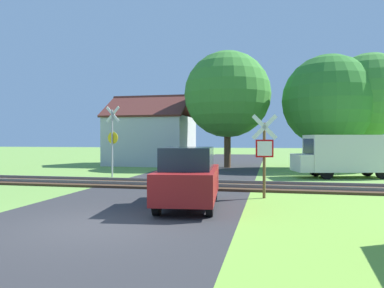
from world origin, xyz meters
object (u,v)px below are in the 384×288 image
(mail_truck, at_px, (345,154))
(parked_car, at_px, (189,177))
(tree_right, at_px, (329,101))
(crossing_sign_far, at_px, (112,137))
(stop_sign_near, at_px, (264,151))
(tree_center, at_px, (227,94))
(house, at_px, (151,139))
(tree_far, at_px, (370,95))

(mail_truck, relative_size, parked_car, 1.25)
(tree_right, bearing_deg, crossing_sign_far, -147.14)
(mail_truck, xyz_separation_m, parked_car, (-6.18, -9.97, -0.34))
(stop_sign_near, bearing_deg, tree_center, -88.51)
(mail_truck, bearing_deg, tree_right, -13.81)
(crossing_sign_far, xyz_separation_m, parked_car, (5.89, -7.79, -1.26))
(mail_truck, bearing_deg, house, 45.96)
(parked_car, bearing_deg, stop_sign_near, 37.91)
(tree_center, xyz_separation_m, mail_truck, (6.82, -5.79, -3.97))
(stop_sign_near, height_order, house, house)
(crossing_sign_far, height_order, tree_right, tree_right)
(tree_right, distance_m, parked_car, 17.19)
(crossing_sign_far, bearing_deg, stop_sign_near, -22.47)
(parked_car, bearing_deg, house, 105.48)
(crossing_sign_far, bearing_deg, house, 108.86)
(tree_far, relative_size, parked_car, 1.87)
(tree_right, relative_size, mail_truck, 1.48)
(stop_sign_near, distance_m, mail_truck, 8.84)
(crossing_sign_far, relative_size, tree_far, 0.49)
(crossing_sign_far, height_order, tree_far, tree_far)
(parked_car, bearing_deg, tree_right, 62.38)
(crossing_sign_far, bearing_deg, tree_center, 69.43)
(crossing_sign_far, height_order, tree_center, tree_center)
(stop_sign_near, distance_m, parked_car, 3.11)
(tree_far, distance_m, mail_truck, 7.68)
(tree_center, distance_m, parked_car, 16.36)
(tree_right, bearing_deg, tree_far, 11.11)
(tree_right, distance_m, tree_far, 2.75)
(crossing_sign_far, distance_m, tree_far, 17.18)
(tree_right, bearing_deg, stop_sign_near, -106.58)
(tree_right, bearing_deg, mail_truck, -90.20)
(crossing_sign_far, xyz_separation_m, mail_truck, (12.07, 2.18, -0.91))
(tree_center, distance_m, tree_far, 9.52)
(stop_sign_near, relative_size, crossing_sign_far, 0.76)
(crossing_sign_far, relative_size, mail_truck, 0.73)
(parked_car, bearing_deg, tree_far, 55.24)
(parked_car, bearing_deg, crossing_sign_far, 121.12)
(house, height_order, tree_center, tree_center)
(stop_sign_near, relative_size, parked_car, 0.69)
(stop_sign_near, relative_size, tree_right, 0.37)
(house, relative_size, tree_far, 0.83)
(tree_right, xyz_separation_m, mail_truck, (-0.02, -5.63, -3.36))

